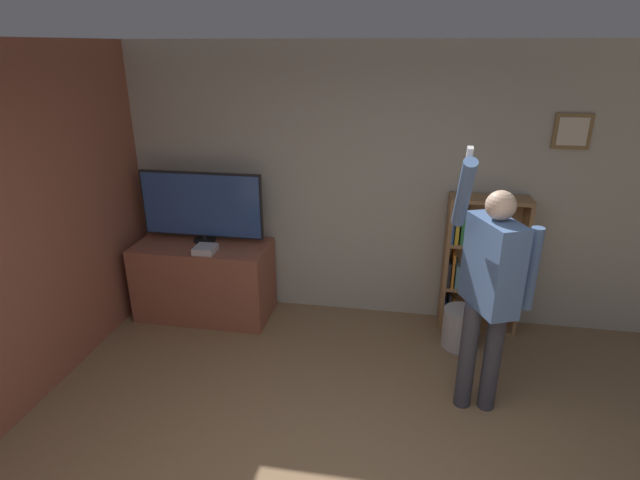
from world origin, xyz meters
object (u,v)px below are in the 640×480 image
Objects in this scene: person at (490,283)px; television at (202,206)px; bookshelf at (476,266)px; waste_bin at (460,328)px; game_console at (205,249)px.

television is at bearing -136.01° from person.
bookshelf is 3.55× the size of waste_bin.
person is 1.22m from waste_bin.
game_console is 0.55× the size of waste_bin.
game_console is at bearing -66.82° from television.
person is 5.44× the size of waste_bin.
television reaches higher than bookshelf.
person is (2.50, -0.84, 0.26)m from game_console.
bookshelf is at bearing 71.45° from waste_bin.
game_console is 0.16× the size of bookshelf.
television is 0.45m from game_console.
game_console is at bearing -171.40° from bookshelf.
person is at bearing -86.89° from waste_bin.
television is 3.26× the size of waste_bin.
television is 2.75m from bookshelf.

